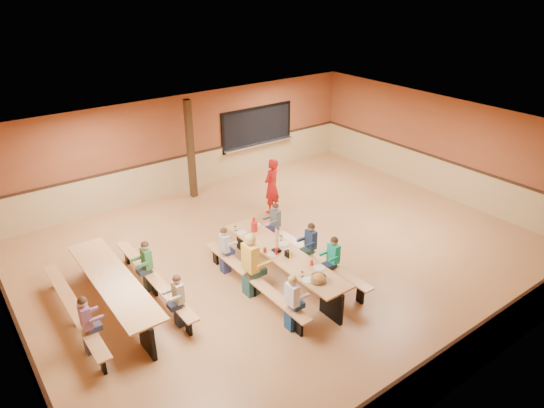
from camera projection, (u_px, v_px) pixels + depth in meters
ground at (287, 254)px, 11.87m from camera, size 12.00×12.00×0.00m
room_envelope at (288, 230)px, 11.57m from camera, size 12.04×10.04×3.02m
kitchen_pass_through at (257, 129)px, 16.21m from camera, size 2.78×0.28×1.38m
structural_post at (191, 150)px, 14.29m from camera, size 0.18×0.18×3.00m
cafeteria_table_main at (284, 262)px, 10.61m from camera, size 1.91×3.70×0.74m
cafeteria_table_second at (114, 288)px, 9.73m from camera, size 1.91×3.70×0.74m
seated_child_white_left at (292, 303)px, 9.18m from camera, size 0.36×0.29×1.19m
seated_adult_yellow at (251, 265)px, 10.13m from camera, size 0.48×0.39×1.44m
seated_child_grey_left at (225, 251)px, 10.95m from camera, size 0.33×0.27×1.12m
seated_child_teal_right at (333, 261)px, 10.52m from camera, size 0.35×0.28×1.16m
seated_child_navy_right at (311, 247)px, 11.07m from camera, size 0.35×0.29×1.17m
seated_child_char_right at (275, 225)px, 12.03m from camera, size 0.34×0.28×1.15m
seated_child_purple_sec at (87, 325)px, 8.61m from camera, size 0.35×0.29×1.18m
seated_child_green_sec at (148, 266)px, 10.33m from camera, size 0.35×0.29×1.17m
seated_child_tan_sec at (179, 301)px, 9.28m from camera, size 0.33×0.27×1.13m
standing_woman at (272, 186)px, 13.63m from camera, size 0.68×0.55×1.61m
punch_pitcher at (254, 227)px, 11.36m from camera, size 0.16×0.16×0.22m
chip_bowl at (318, 278)px, 9.53m from camera, size 0.32×0.32×0.15m
napkin_dispenser at (288, 254)px, 10.36m from camera, size 0.10×0.14×0.13m
condiment_mustard at (291, 254)px, 10.31m from camera, size 0.06×0.06×0.17m
condiment_ketchup at (276, 252)px, 10.40m from camera, size 0.06×0.06×0.17m
table_paddle at (277, 246)px, 10.51m from camera, size 0.16×0.16×0.56m
place_settings at (284, 251)px, 10.49m from camera, size 0.65×3.30×0.11m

